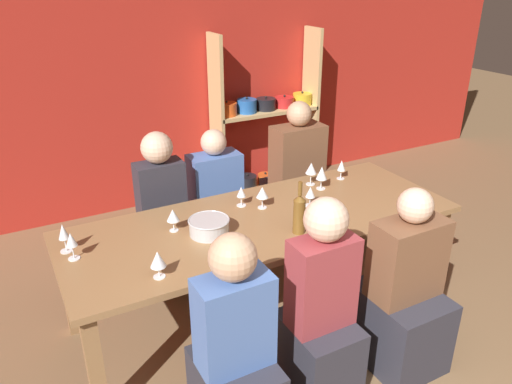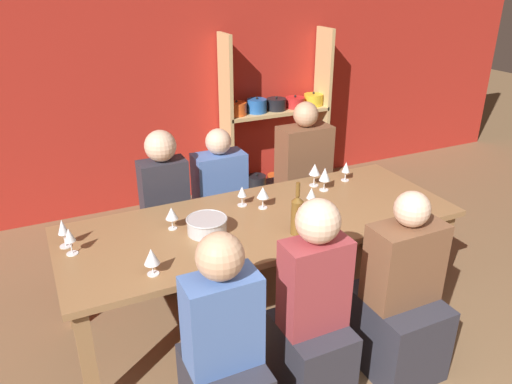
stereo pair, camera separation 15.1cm
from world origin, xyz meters
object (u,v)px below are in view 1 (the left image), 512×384
at_px(person_near_a, 401,302).
at_px(person_near_c, 319,323).
at_px(person_far_b, 296,188).
at_px(wine_glass_empty_c, 310,193).
at_px(person_far_c, 163,224).
at_px(wine_glass_empty_a, 173,216).
at_px(wine_bottle_green, 299,213).
at_px(mixing_bowl, 209,226).
at_px(wine_glass_empty_d, 262,193).
at_px(wine_glass_white_c, 341,166).
at_px(wine_glass_white_b, 158,260).
at_px(wine_glass_red_a, 63,233).
at_px(wine_glass_empty_b, 322,173).
at_px(person_far_a, 216,211).
at_px(person_near_b, 235,366).
at_px(wine_glass_white_a, 241,193).
at_px(wine_glass_red_c, 71,241).
at_px(shelf_unit, 267,131).
at_px(dining_table, 263,229).

bearing_deg(person_near_a, person_near_c, 177.35).
bearing_deg(person_far_b, wine_glass_empty_c, 62.32).
bearing_deg(person_far_c, wine_glass_empty_a, 79.07).
bearing_deg(wine_glass_empty_c, wine_bottle_green, -134.19).
relative_size(mixing_bowl, wine_glass_empty_d, 1.66).
bearing_deg(person_far_c, wine_glass_white_c, 161.09).
bearing_deg(wine_glass_empty_a, wine_glass_white_b, -118.45).
bearing_deg(wine_glass_white_c, wine_glass_red_a, -176.60).
relative_size(mixing_bowl, wine_glass_red_a, 1.45).
distance_m(wine_glass_empty_d, person_near_a, 1.11).
relative_size(wine_glass_empty_a, person_near_a, 0.13).
height_order(mixing_bowl, wine_glass_empty_a, wine_glass_empty_a).
bearing_deg(wine_glass_empty_b, person_far_a, 131.84).
distance_m(mixing_bowl, wine_glass_white_c, 1.28).
height_order(mixing_bowl, wine_glass_empty_c, wine_glass_empty_c).
bearing_deg(wine_bottle_green, person_near_c, -109.64).
relative_size(wine_glass_empty_a, person_near_c, 0.12).
distance_m(wine_glass_red_a, person_near_b, 1.23).
xyz_separation_m(wine_glass_white_a, wine_glass_red_a, (-1.16, -0.06, 0.02)).
bearing_deg(wine_glass_red_c, person_near_a, -27.81).
distance_m(wine_glass_red_a, person_far_a, 1.47).
xyz_separation_m(person_near_a, person_far_a, (-0.45, 1.65, -0.02)).
xyz_separation_m(wine_bottle_green, wine_glass_white_b, (-0.91, -0.06, -0.03)).
distance_m(wine_glass_empty_a, wine_glass_white_c, 1.43).
xyz_separation_m(shelf_unit, wine_glass_empty_c, (-0.73, -1.89, 0.19)).
xyz_separation_m(wine_glass_red_c, person_far_c, (0.72, 0.67, -0.39)).
xyz_separation_m(wine_glass_empty_b, wine_glass_red_a, (-1.80, -0.04, -0.00)).
bearing_deg(person_far_a, wine_glass_red_a, 28.69).
relative_size(person_far_a, person_far_c, 0.93).
bearing_deg(person_near_c, wine_glass_red_c, 142.10).
bearing_deg(wine_glass_white_a, mixing_bowl, -143.57).
bearing_deg(wine_glass_white_a, wine_glass_red_a, -177.05).
height_order(wine_glass_empty_a, wine_glass_white_c, wine_glass_white_c).
bearing_deg(person_far_b, wine_glass_red_c, 21.53).
bearing_deg(wine_bottle_green, person_far_a, 93.28).
height_order(wine_glass_white_a, wine_glass_white_c, wine_glass_white_c).
distance_m(person_near_b, person_far_c, 1.58).
bearing_deg(wine_glass_white_c, shelf_unit, 81.03).
bearing_deg(person_near_a, dining_table, 121.50).
xyz_separation_m(shelf_unit, wine_glass_white_c, (-0.25, -1.60, 0.19)).
relative_size(wine_glass_empty_c, person_near_a, 0.12).
height_order(person_far_a, person_near_c, person_near_c).
distance_m(wine_glass_white_c, person_near_c, 1.47).
bearing_deg(dining_table, person_near_b, -126.69).
relative_size(wine_glass_empty_d, wine_glass_red_c, 0.94).
relative_size(wine_glass_empty_a, wine_glass_white_b, 0.94).
bearing_deg(wine_glass_empty_d, dining_table, -116.50).
height_order(wine_bottle_green, wine_glass_white_c, wine_bottle_green).
xyz_separation_m(wine_bottle_green, person_near_a, (0.39, -0.53, -0.44)).
xyz_separation_m(wine_glass_red_c, person_near_c, (1.09, -0.85, -0.38)).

